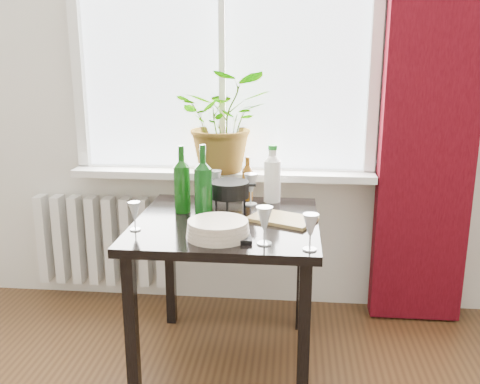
# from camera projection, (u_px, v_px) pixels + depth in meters

# --- Properties ---
(window) EXTENTS (1.72, 0.08, 1.62)m
(window) POSITION_uv_depth(u_px,v_px,m) (223.00, 33.00, 2.93)
(window) COLOR white
(window) RESTS_ON ground
(windowsill) EXTENTS (1.72, 0.20, 0.04)m
(windowsill) POSITION_uv_depth(u_px,v_px,m) (222.00, 174.00, 3.06)
(windowsill) COLOR white
(windowsill) RESTS_ON ground
(curtain) EXTENTS (0.50, 0.12, 2.56)m
(curtain) POSITION_uv_depth(u_px,v_px,m) (432.00, 92.00, 2.80)
(curtain) COLOR #3B050C
(curtain) RESTS_ON ground
(radiator) EXTENTS (0.80, 0.10, 0.55)m
(radiator) POSITION_uv_depth(u_px,v_px,m) (102.00, 240.00, 3.27)
(radiator) COLOR white
(radiator) RESTS_ON ground
(table) EXTENTS (0.85, 0.85, 0.74)m
(table) POSITION_uv_depth(u_px,v_px,m) (227.00, 239.00, 2.52)
(table) COLOR black
(table) RESTS_ON ground
(potted_plant) EXTENTS (0.55, 0.48, 0.56)m
(potted_plant) POSITION_uv_depth(u_px,v_px,m) (225.00, 121.00, 2.96)
(potted_plant) COLOR #1F771F
(potted_plant) RESTS_ON windowsill
(wine_bottle_left) EXTENTS (0.09, 0.09, 0.33)m
(wine_bottle_left) POSITION_uv_depth(u_px,v_px,m) (182.00, 179.00, 2.58)
(wine_bottle_left) COLOR #0D420C
(wine_bottle_left) RESTS_ON table
(wine_bottle_right) EXTENTS (0.08, 0.08, 0.36)m
(wine_bottle_right) POSITION_uv_depth(u_px,v_px,m) (203.00, 181.00, 2.48)
(wine_bottle_right) COLOR #0C3F0F
(wine_bottle_right) RESTS_ON table
(bottle_amber) EXTENTS (0.07, 0.07, 0.23)m
(bottle_amber) POSITION_uv_depth(u_px,v_px,m) (247.00, 178.00, 2.81)
(bottle_amber) COLOR brown
(bottle_amber) RESTS_ON table
(cleaning_bottle) EXTENTS (0.10, 0.10, 0.31)m
(cleaning_bottle) POSITION_uv_depth(u_px,v_px,m) (272.00, 173.00, 2.77)
(cleaning_bottle) COLOR white
(cleaning_bottle) RESTS_ON table
(wineglass_front_right) EXTENTS (0.08, 0.08, 0.16)m
(wineglass_front_right) POSITION_uv_depth(u_px,v_px,m) (264.00, 225.00, 2.16)
(wineglass_front_right) COLOR silver
(wineglass_front_right) RESTS_ON table
(wineglass_far_right) EXTENTS (0.08, 0.08, 0.15)m
(wineglass_far_right) POSITION_uv_depth(u_px,v_px,m) (310.00, 232.00, 2.10)
(wineglass_far_right) COLOR silver
(wineglass_far_right) RESTS_ON table
(wineglass_back_center) EXTENTS (0.07, 0.07, 0.17)m
(wineglass_back_center) POSITION_uv_depth(u_px,v_px,m) (251.00, 189.00, 2.72)
(wineglass_back_center) COLOR silver
(wineglass_back_center) RESTS_ON table
(wineglass_back_left) EXTENTS (0.07, 0.07, 0.16)m
(wineglass_back_left) POSITION_uv_depth(u_px,v_px,m) (216.00, 185.00, 2.83)
(wineglass_back_left) COLOR silver
(wineglass_back_left) RESTS_ON table
(wineglass_front_left) EXTENTS (0.07, 0.07, 0.13)m
(wineglass_front_left) POSITION_uv_depth(u_px,v_px,m) (135.00, 216.00, 2.34)
(wineglass_front_left) COLOR silver
(wineglass_front_left) RESTS_ON table
(plate_stack) EXTENTS (0.29, 0.29, 0.07)m
(plate_stack) POSITION_uv_depth(u_px,v_px,m) (218.00, 229.00, 2.26)
(plate_stack) COLOR beige
(plate_stack) RESTS_ON table
(fondue_pot) EXTENTS (0.25, 0.22, 0.15)m
(fondue_pot) POSITION_uv_depth(u_px,v_px,m) (229.00, 196.00, 2.62)
(fondue_pot) COLOR black
(fondue_pot) RESTS_ON table
(tv_remote) EXTENTS (0.08, 0.17, 0.02)m
(tv_remote) POSITION_uv_depth(u_px,v_px,m) (245.00, 236.00, 2.25)
(tv_remote) COLOR black
(tv_remote) RESTS_ON table
(cutting_board) EXTENTS (0.35, 0.30, 0.02)m
(cutting_board) POSITION_uv_depth(u_px,v_px,m) (282.00, 219.00, 2.49)
(cutting_board) COLOR #9D8047
(cutting_board) RESTS_ON table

